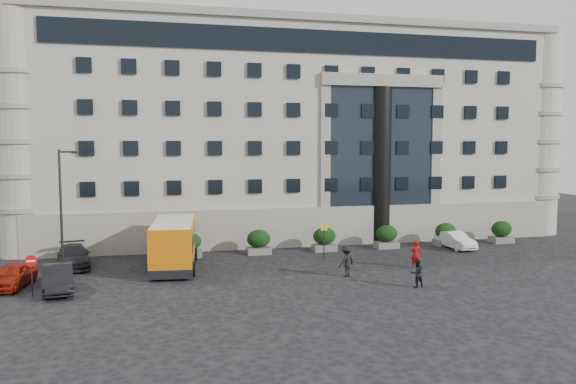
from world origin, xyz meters
The scene contains 22 objects.
ground centered at (0.00, 0.00, 0.00)m, with size 120.00×120.00×0.00m, color black.
civic_building centered at (6.00, 22.00, 9.00)m, with size 44.00×24.00×18.00m, color #A29B8F.
entrance_column centered at (12.00, 10.30, 6.50)m, with size 1.80×1.80×13.00m, color black.
hedge_a centered at (-4.00, 7.80, 0.93)m, with size 1.80×1.26×1.84m.
hedge_b centered at (1.20, 7.80, 0.93)m, with size 1.80×1.26×1.84m.
hedge_c centered at (6.40, 7.80, 0.93)m, with size 1.80×1.26×1.84m.
hedge_d centered at (11.60, 7.80, 0.93)m, with size 1.80×1.26×1.84m.
hedge_e centered at (16.80, 7.80, 0.93)m, with size 1.80×1.26×1.84m.
hedge_f centered at (22.00, 7.80, 0.93)m, with size 1.80×1.26×1.84m.
street_lamp centered at (-11.94, 3.00, 4.37)m, with size 1.16×0.18×8.00m.
bus_stop_sign centered at (5.50, 5.00, 1.73)m, with size 0.50×0.08×2.52m.
no_entry_sign centered at (-13.00, -1.04, 1.65)m, with size 0.64×0.16×2.32m.
minibus centered at (-5.20, 4.34, 1.77)m, with size 3.47×7.93×3.22m.
red_truck centered at (-15.73, 16.27, 1.36)m, with size 3.03×5.24×2.66m.
parked_car_a centered at (-14.52, 1.38, 0.71)m, with size 1.69×4.19×1.43m, color maroon.
parked_car_b centered at (-11.81, -0.18, 0.75)m, with size 1.60×4.58×1.51m, color black.
parked_car_c centered at (-11.83, 6.33, 0.73)m, with size 2.05×5.05×1.46m, color black.
parked_car_d centered at (-17.00, 15.99, 0.78)m, with size 2.60×5.64×1.57m, color black.
white_taxi centered at (16.87, 6.37, 0.67)m, with size 1.41×4.05×1.33m, color silver.
pedestrian_a centered at (10.63, 0.70, 0.94)m, with size 0.68×0.45×1.88m, color maroon.
pedestrian_b centered at (8.38, -4.01, 0.82)m, with size 0.80×0.62×1.65m, color black.
pedestrian_c centered at (5.26, -0.56, 0.99)m, with size 1.28×0.73×1.97m, color black.
Camera 1 is at (-6.42, -33.47, 8.38)m, focal length 35.00 mm.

